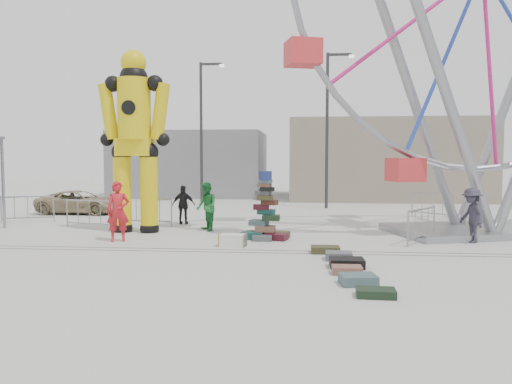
# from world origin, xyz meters

# --- Properties ---
(ground) EXTENTS (90.00, 90.00, 0.00)m
(ground) POSITION_xyz_m (0.00, 0.00, 0.00)
(ground) COLOR #9E9E99
(ground) RESTS_ON ground
(track_line_near) EXTENTS (40.00, 0.04, 0.01)m
(track_line_near) POSITION_xyz_m (0.00, 0.60, 0.00)
(track_line_near) COLOR #47443F
(track_line_near) RESTS_ON ground
(track_line_far) EXTENTS (40.00, 0.04, 0.01)m
(track_line_far) POSITION_xyz_m (0.00, 1.00, 0.00)
(track_line_far) COLOR #47443F
(track_line_far) RESTS_ON ground
(building_right) EXTENTS (12.00, 8.00, 5.00)m
(building_right) POSITION_xyz_m (7.00, 20.00, 2.50)
(building_right) COLOR gray
(building_right) RESTS_ON ground
(building_left) EXTENTS (10.00, 8.00, 4.40)m
(building_left) POSITION_xyz_m (-6.00, 22.00, 2.20)
(building_left) COLOR gray
(building_left) RESTS_ON ground
(lamp_post_right) EXTENTS (1.41, 0.25, 8.00)m
(lamp_post_right) POSITION_xyz_m (3.09, 13.00, 4.48)
(lamp_post_right) COLOR #2D2D30
(lamp_post_right) RESTS_ON ground
(lamp_post_left) EXTENTS (1.41, 0.25, 8.00)m
(lamp_post_left) POSITION_xyz_m (-3.91, 15.00, 4.48)
(lamp_post_left) COLOR #2D2D30
(lamp_post_left) RESTS_ON ground
(suitcase_tower) EXTENTS (1.63, 1.38, 2.22)m
(suitcase_tower) POSITION_xyz_m (0.50, 3.06, 0.62)
(suitcase_tower) COLOR #174742
(suitcase_tower) RESTS_ON ground
(crash_test_dummy) EXTENTS (2.60, 1.16, 6.61)m
(crash_test_dummy) POSITION_xyz_m (-4.20, 4.09, 3.49)
(crash_test_dummy) COLOR black
(crash_test_dummy) RESTS_ON ground
(ferris_wheel) EXTENTS (13.30, 4.85, 16.00)m
(ferris_wheel) POSITION_xyz_m (7.75, 4.81, 7.88)
(ferris_wheel) COLOR gray
(ferris_wheel) RESTS_ON ground
(steamer_trunk) EXTENTS (0.83, 0.53, 0.37)m
(steamer_trunk) POSITION_xyz_m (-0.37, 1.55, 0.18)
(steamer_trunk) COLOR silver
(steamer_trunk) RESTS_ON ground
(row_case_0) EXTENTS (0.80, 0.53, 0.19)m
(row_case_0) POSITION_xyz_m (2.35, 0.76, 0.10)
(row_case_0) COLOR #39381C
(row_case_0) RESTS_ON ground
(row_case_1) EXTENTS (0.70, 0.55, 0.21)m
(row_case_1) POSITION_xyz_m (2.65, -0.15, 0.10)
(row_case_1) COLOR #53575A
(row_case_1) RESTS_ON ground
(row_case_2) EXTENTS (0.84, 0.61, 0.23)m
(row_case_2) POSITION_xyz_m (2.78, -1.05, 0.11)
(row_case_2) COLOR black
(row_case_2) RESTS_ON ground
(row_case_3) EXTENTS (0.68, 0.47, 0.18)m
(row_case_3) POSITION_xyz_m (2.72, -1.72, 0.09)
(row_case_3) COLOR brown
(row_case_3) RESTS_ON ground
(row_case_4) EXTENTS (0.83, 0.68, 0.21)m
(row_case_4) POSITION_xyz_m (2.87, -2.67, 0.11)
(row_case_4) COLOR #435C5F
(row_case_4) RESTS_ON ground
(row_case_5) EXTENTS (0.77, 0.50, 0.16)m
(row_case_5) POSITION_xyz_m (3.10, -3.57, 0.08)
(row_case_5) COLOR black
(row_case_5) RESTS_ON ground
(barricade_dummy_a) EXTENTS (1.91, 0.79, 1.10)m
(barricade_dummy_a) POSITION_xyz_m (-9.54, 6.35, 0.55)
(barricade_dummy_a) COLOR gray
(barricade_dummy_a) RESTS_ON ground
(barricade_dummy_b) EXTENTS (1.97, 0.55, 1.10)m
(barricade_dummy_b) POSITION_xyz_m (-6.26, 4.84, 0.55)
(barricade_dummy_b) COLOR gray
(barricade_dummy_b) RESTS_ON ground
(barricade_dummy_c) EXTENTS (1.99, 0.43, 1.10)m
(barricade_dummy_c) POSITION_xyz_m (-4.30, 5.80, 0.55)
(barricade_dummy_c) COLOR gray
(barricade_dummy_c) RESTS_ON ground
(barricade_wheel_front) EXTENTS (1.26, 1.68, 1.10)m
(barricade_wheel_front) POSITION_xyz_m (5.43, 2.74, 0.55)
(barricade_wheel_front) COLOR gray
(barricade_wheel_front) RESTS_ON ground
(barricade_wheel_back) EXTENTS (1.49, 1.48, 1.10)m
(barricade_wheel_back) POSITION_xyz_m (7.48, 9.46, 0.55)
(barricade_wheel_back) COLOR gray
(barricade_wheel_back) RESTS_ON ground
(pedestrian_red) EXTENTS (0.81, 0.66, 1.92)m
(pedestrian_red) POSITION_xyz_m (-4.13, 2.14, 0.96)
(pedestrian_red) COLOR red
(pedestrian_red) RESTS_ON ground
(pedestrian_green) EXTENTS (1.01, 1.08, 1.77)m
(pedestrian_green) POSITION_xyz_m (-1.74, 4.59, 0.89)
(pedestrian_green) COLOR #1B6D2E
(pedestrian_green) RESTS_ON ground
(pedestrian_black) EXTENTS (0.93, 0.42, 1.55)m
(pedestrian_black) POSITION_xyz_m (-2.99, 6.30, 0.78)
(pedestrian_black) COLOR black
(pedestrian_black) RESTS_ON ground
(pedestrian_grey) EXTENTS (0.88, 1.23, 1.72)m
(pedestrian_grey) POSITION_xyz_m (6.99, 2.88, 0.86)
(pedestrian_grey) COLOR #2B2937
(pedestrian_grey) RESTS_ON ground
(parked_suv) EXTENTS (3.94, 1.84, 1.09)m
(parked_suv) POSITION_xyz_m (-8.75, 9.50, 0.54)
(parked_suv) COLOR #968460
(parked_suv) RESTS_ON ground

